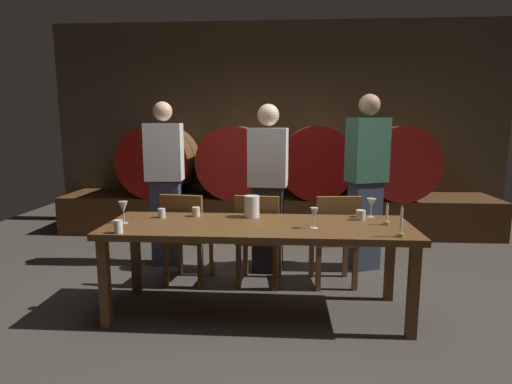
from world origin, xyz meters
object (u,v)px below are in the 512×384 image
object	(u,v)px
wine_barrel_far_left	(161,160)
chair_left	(186,234)
wine_barrel_far_right	(395,162)
chair_right	(335,236)
wine_glass_left	(123,208)
guest_right	(366,181)
wine_barrel_center_left	(236,161)
guest_center	(268,187)
cup_far_left	(118,227)
cup_center_left	(162,213)
wine_glass_right	(371,203)
chair_center	(258,235)
pitcher	(252,207)
wine_barrel_center_right	(315,161)
dining_table	(258,233)
guest_left	(165,183)
cup_center_right	(196,212)
candle_left	(387,219)
cup_far_right	(361,215)
wine_glass_center	(314,214)

from	to	relation	value
wine_barrel_far_left	chair_left	bearing A→B (deg)	-67.74
wine_barrel_far_left	chair_left	world-z (taller)	wine_barrel_far_left
wine_barrel_far_left	wine_barrel_far_right	size ratio (longest dim) A/B	1.00
chair_right	wine_glass_left	bearing A→B (deg)	13.19
wine_barrel_far_right	guest_right	size ratio (longest dim) A/B	0.54
wine_barrel_center_left	chair_left	bearing A→B (deg)	-96.87
guest_center	cup_far_left	xyz separation A→B (m)	(-1.03, -1.31, -0.09)
guest_right	wine_barrel_far_right	bearing A→B (deg)	-136.61
cup_center_left	wine_barrel_center_left	bearing A→B (deg)	81.84
wine_glass_right	wine_glass_left	bearing A→B (deg)	-170.27
guest_center	chair_center	bearing A→B (deg)	86.45
pitcher	cup_center_left	xyz separation A→B (m)	(-0.75, -0.07, -0.05)
wine_barrel_center_right	guest_center	bearing A→B (deg)	-109.96
wine_barrel_center_right	cup_center_left	world-z (taller)	wine_barrel_center_right
wine_barrel_far_left	dining_table	xyz separation A→B (m)	(1.54, -2.60, -0.33)
wine_glass_right	wine_barrel_center_left	bearing A→B (deg)	121.46
guest_left	wine_glass_right	size ratio (longest dim) A/B	10.87
cup_center_left	wine_barrel_center_right	bearing A→B (deg)	59.19
dining_table	pitcher	distance (m)	0.30
chair_right	cup_center_right	bearing A→B (deg)	9.45
chair_center	chair_right	distance (m)	0.71
chair_center	guest_left	size ratio (longest dim) A/B	0.51
wine_barrel_center_right	wine_barrel_center_left	bearing A→B (deg)	180.00
wine_barrel_center_right	guest_left	bearing A→B (deg)	-138.69
wine_barrel_far_left	wine_glass_left	distance (m)	2.68
wine_glass_right	candle_left	bearing A→B (deg)	-75.27
pitcher	wine_glass_left	bearing A→B (deg)	-164.31
wine_barrel_far_left	wine_barrel_center_left	xyz separation A→B (m)	(1.07, 0.00, 0.00)
wine_barrel_center_left	guest_right	bearing A→B (deg)	-44.31
guest_right	cup_center_left	distance (m)	2.09
candle_left	pitcher	distance (m)	1.09
candle_left	wine_glass_right	distance (m)	0.28
pitcher	cup_far_right	xyz separation A→B (m)	(0.90, -0.04, -0.05)
chair_center	candle_left	bearing A→B (deg)	158.43
wine_barrel_center_right	guest_center	distance (m)	1.73
wine_barrel_far_right	pitcher	size ratio (longest dim) A/B	5.35
wine_barrel_center_left	cup_center_right	bearing A→B (deg)	-91.74
guest_center	wine_barrel_far_left	bearing A→B (deg)	-39.33
dining_table	cup_far_right	bearing A→B (deg)	13.59
pitcher	chair_left	bearing A→B (deg)	152.84
wine_barrel_center_left	candle_left	xyz separation A→B (m)	(1.47, -2.55, -0.21)
chair_left	candle_left	bearing A→B (deg)	171.01
guest_center	wine_glass_center	size ratio (longest dim) A/B	10.82
wine_barrel_center_right	pitcher	world-z (taller)	wine_barrel_center_right
chair_left	wine_barrel_center_left	bearing A→B (deg)	-88.73
wine_barrel_center_left	cup_center_left	xyz separation A→B (m)	(-0.35, -2.43, -0.22)
chair_center	cup_center_right	world-z (taller)	chair_center
guest_center	cup_center_left	bearing A→B (deg)	49.55
wine_barrel_far_right	chair_right	xyz separation A→B (m)	(-1.04, -2.00, -0.51)
chair_center	guest_center	bearing A→B (deg)	-94.43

